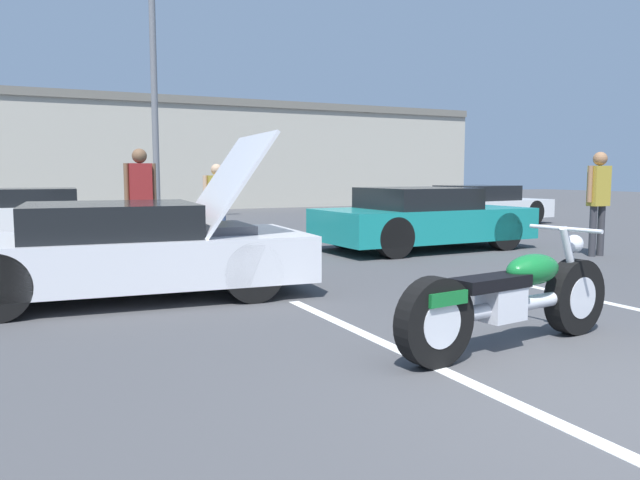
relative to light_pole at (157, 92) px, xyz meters
The scene contains 11 objects.
parking_stripe_foreground 14.60m from the light_pole, 93.75° to the right, with size 0.12×5.00×0.01m, color white.
far_building 8.37m from the light_pole, 91.35° to the left, with size 32.00×4.20×4.40m.
light_pole is the anchor object (origin of this frame).
motorcycle 14.46m from the light_pole, 90.30° to the right, with size 2.39×0.70×0.97m.
show_car_hood_open 11.21m from the light_pole, 103.55° to the right, with size 4.25×2.24×1.91m.
parked_car_mid_left_row 5.48m from the light_pole, 138.95° to the right, with size 4.83×2.02×1.11m.
parked_car_mid_right_row 9.32m from the light_pole, 68.55° to the right, with size 4.06×2.04×1.16m.
parked_car_right_row 9.55m from the light_pole, 27.40° to the right, with size 4.32×2.25×1.10m.
spectator_near_motorcycle 11.92m from the light_pole, 62.60° to the right, with size 0.52×0.24×1.80m.
spectator_by_show_car 8.00m from the light_pole, 103.94° to the right, with size 0.52×0.24×1.84m.
spectator_far_lot 7.25m from the light_pole, 92.87° to the right, with size 0.52×0.21×1.60m.
Camera 1 is at (-3.46, -2.37, 1.43)m, focal length 35.00 mm.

